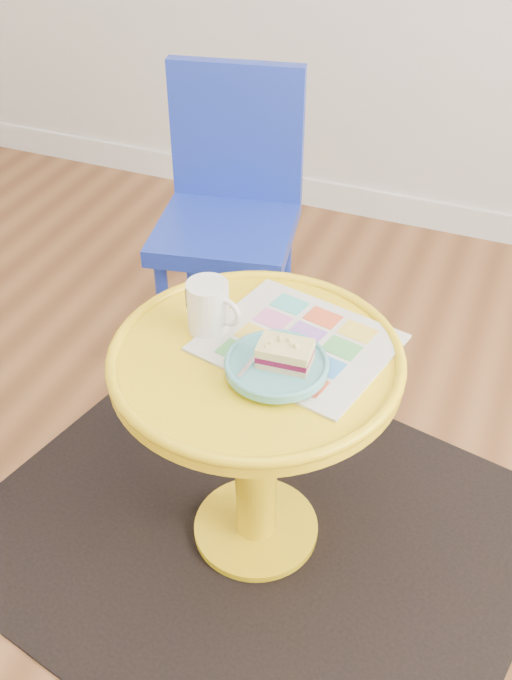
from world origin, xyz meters
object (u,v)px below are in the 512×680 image
at_px(chair, 230,203).
at_px(plate, 277,366).
at_px(side_table, 256,413).
at_px(mug, 209,306).
at_px(newspaper, 298,343).

distance_m(chair, plate, 0.85).
height_order(side_table, mug, mug).
relative_size(chair, newspaper, 2.39).
distance_m(side_table, mug, 0.26).
bearing_deg(side_table, mug, 160.47).
xyz_separation_m(side_table, plate, (0.06, -0.04, 0.18)).
distance_m(newspaper, mug, 0.20).
relative_size(chair, mug, 6.97).
bearing_deg(newspaper, plate, -80.99).
xyz_separation_m(chair, mug, (0.24, -0.65, 0.13)).
distance_m(side_table, plate, 0.20).
xyz_separation_m(chair, plate, (0.42, -0.73, 0.09)).
height_order(chair, plate, chair).
bearing_deg(side_table, newspaper, 45.31).
xyz_separation_m(mug, plate, (0.18, -0.08, -0.04)).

